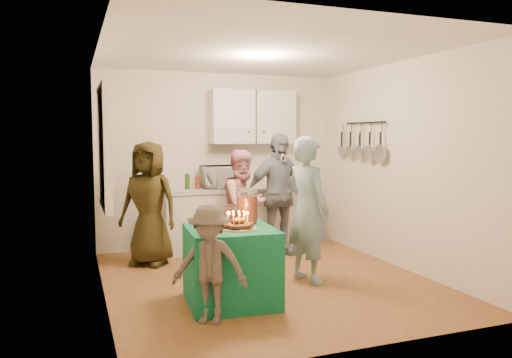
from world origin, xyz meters
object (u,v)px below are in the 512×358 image
object	(u,v)px
counter	(237,219)
man_birthday	(307,209)
woman_back_center	(244,206)
child_near_left	(210,264)
punch_jar	(247,207)
woman_back_right	(278,194)
woman_back_left	(149,203)
microwave	(222,177)
party_table	(231,266)

from	to	relation	value
counter	man_birthday	distance (m)	1.95
woman_back_center	child_near_left	size ratio (longest dim) A/B	1.40
man_birthday	woman_back_center	distance (m)	1.20
punch_jar	woman_back_right	distance (m)	1.80
counter	woman_back_right	bearing A→B (deg)	-54.71
punch_jar	woman_back_left	bearing A→B (deg)	116.68
counter	woman_back_center	distance (m)	0.83
counter	woman_back_center	world-z (taller)	woman_back_center
microwave	man_birthday	world-z (taller)	man_birthday
party_table	woman_back_right	distance (m)	2.18
counter	microwave	world-z (taller)	microwave
party_table	woman_back_left	xyz separation A→B (m)	(-0.54, 1.80, 0.42)
party_table	man_birthday	distance (m)	1.21
child_near_left	counter	bearing A→B (deg)	97.70
punch_jar	child_near_left	xyz separation A→B (m)	(-0.59, -0.67, -0.40)
man_birthday	woman_back_right	distance (m)	1.33
woman_back_left	woman_back_right	distance (m)	1.78
counter	woman_back_left	distance (m)	1.50
counter	punch_jar	world-z (taller)	punch_jar
microwave	punch_jar	xyz separation A→B (m)	(-0.34, -2.08, -0.14)
counter	microwave	xyz separation A→B (m)	(-0.23, 0.00, 0.64)
microwave	party_table	world-z (taller)	microwave
microwave	punch_jar	world-z (taller)	microwave
man_birthday	child_near_left	size ratio (longest dim) A/B	1.57
man_birthday	microwave	bearing A→B (deg)	-4.90
punch_jar	woman_back_center	world-z (taller)	woman_back_center
woman_back_left	woman_back_center	bearing A→B (deg)	24.03
counter	party_table	xyz separation A→B (m)	(-0.82, -2.31, -0.05)
counter	microwave	distance (m)	0.68
woman_back_left	woman_back_center	xyz separation A→B (m)	(1.21, -0.25, -0.06)
party_table	woman_back_left	world-z (taller)	woman_back_left
punch_jar	woman_back_center	xyz separation A→B (m)	(0.42, 1.33, -0.19)
counter	microwave	bearing A→B (deg)	180.00
party_table	man_birthday	size ratio (longest dim) A/B	0.51
party_table	microwave	bearing A→B (deg)	75.63
man_birthday	woman_back_right	bearing A→B (deg)	-26.42
woman_back_left	woman_back_center	world-z (taller)	woman_back_left
party_table	woman_back_left	size ratio (longest dim) A/B	0.53
woman_back_center	woman_back_right	world-z (taller)	woman_back_right
party_table	punch_jar	world-z (taller)	punch_jar
counter	woman_back_right	size ratio (longest dim) A/B	1.29
microwave	punch_jar	bearing A→B (deg)	-100.83
counter	man_birthday	size ratio (longest dim) A/B	1.32
punch_jar	man_birthday	world-z (taller)	man_birthday
party_table	man_birthday	bearing A→B (deg)	21.71
woman_back_center	man_birthday	bearing A→B (deg)	-94.14
man_birthday	woman_back_center	size ratio (longest dim) A/B	1.12
microwave	child_near_left	xyz separation A→B (m)	(-0.93, -2.76, -0.54)
microwave	woman_back_left	xyz separation A→B (m)	(-1.13, -0.51, -0.27)
party_table	punch_jar	distance (m)	0.64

